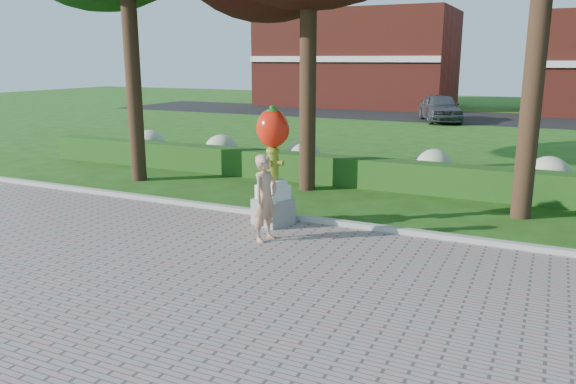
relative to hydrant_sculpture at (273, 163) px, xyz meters
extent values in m
plane|color=#234912|center=(1.28, -2.50, -1.37)|extent=(100.00, 100.00, 0.00)
cube|color=#ADADA5|center=(1.28, 0.50, -1.30)|extent=(40.00, 0.18, 0.15)
cube|color=#214714|center=(1.28, 4.50, -0.97)|extent=(24.00, 0.70, 0.80)
ellipsoid|color=#ADB489|center=(-7.72, 5.50, -0.82)|extent=(1.10, 1.10, 0.99)
ellipsoid|color=#ADB489|center=(-4.72, 5.50, -0.82)|extent=(1.10, 1.10, 0.99)
ellipsoid|color=#ADB489|center=(-1.72, 5.50, -0.82)|extent=(1.10, 1.10, 0.99)
ellipsoid|color=#ADB489|center=(2.28, 5.50, -0.82)|extent=(1.10, 1.10, 0.99)
ellipsoid|color=#ADB489|center=(5.28, 5.50, -0.82)|extent=(1.10, 1.10, 0.99)
cube|color=black|center=(1.28, 25.50, -1.36)|extent=(50.00, 8.00, 0.02)
cube|color=maroon|center=(-8.72, 31.50, 2.13)|extent=(14.00, 8.00, 7.00)
cylinder|color=black|center=(-5.72, 2.50, 1.99)|extent=(0.44, 0.44, 6.72)
cylinder|color=black|center=(-0.72, 3.50, 1.71)|extent=(0.44, 0.44, 6.16)
cylinder|color=black|center=(4.78, 3.00, 2.27)|extent=(0.44, 0.44, 7.28)
cube|color=gray|center=(0.00, 0.00, -1.06)|extent=(0.87, 0.87, 0.55)
cube|color=silver|center=(0.00, 0.00, -0.63)|extent=(0.70, 0.70, 0.31)
cube|color=silver|center=(0.00, 0.00, -0.42)|extent=(0.56, 0.56, 0.11)
cylinder|color=olive|center=(0.00, 0.00, -0.06)|extent=(0.24, 0.24, 0.62)
ellipsoid|color=olive|center=(0.00, 0.00, 0.25)|extent=(0.29, 0.29, 0.20)
cylinder|color=olive|center=(-0.18, 0.00, 0.01)|extent=(0.13, 0.12, 0.12)
cylinder|color=olive|center=(0.18, 0.00, 0.01)|extent=(0.13, 0.12, 0.12)
cylinder|color=olive|center=(0.00, -0.16, 0.01)|extent=(0.13, 0.13, 0.13)
cylinder|color=olive|center=(0.00, 0.00, 0.34)|extent=(0.09, 0.09, 0.06)
ellipsoid|color=red|center=(0.00, 0.00, 0.72)|extent=(0.69, 0.62, 0.80)
ellipsoid|color=red|center=(-0.20, 0.00, 0.70)|extent=(0.34, 0.34, 0.51)
ellipsoid|color=red|center=(0.20, 0.00, 0.70)|extent=(0.34, 0.34, 0.51)
cylinder|color=#1D6316|center=(0.00, 0.00, 1.12)|extent=(0.11, 0.11, 0.13)
ellipsoid|color=#1D6316|center=(0.00, 0.00, 1.09)|extent=(0.26, 0.26, 0.09)
imported|color=tan|center=(0.37, -1.05, -0.49)|extent=(0.50, 0.68, 1.69)
imported|color=#414348|center=(-0.71, 22.53, -0.57)|extent=(3.48, 4.99, 1.58)
camera|label=1|loc=(5.26, -10.35, 2.12)|focal=35.00mm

